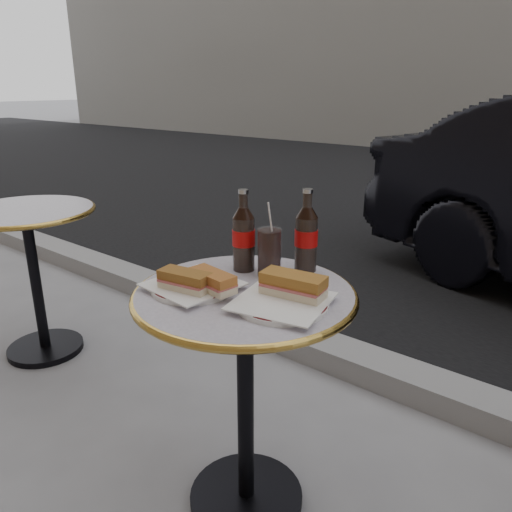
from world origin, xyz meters
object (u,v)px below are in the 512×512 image
Objects in this scene: cola_bottle_right at (306,230)px; plate_right at (282,304)px; bistro_table at (246,403)px; cola_bottle_left at (244,230)px; plate_left at (193,287)px; cola_glass at (269,252)px.

plate_right is at bearing -68.77° from cola_bottle_right.
cola_bottle_left is (-0.11, 0.13, 0.49)m from bistro_table.
plate_left is 0.92× the size of cola_bottle_right.
plate_left is 0.25m from cola_glass.
bistro_table is 0.52m from cola_bottle_left.
cola_glass is (-0.06, -0.10, -0.05)m from cola_bottle_right.
plate_left reaches higher than bistro_table.
cola_bottle_right is 0.13m from cola_glass.
plate_left is 0.27m from plate_right.
cola_bottle_right is at bearing 111.23° from plate_right.
bistro_table is 5.05× the size of cola_glass.
plate_right is at bearing -7.58° from bistro_table.
cola_bottle_right is at bearing 37.21° from cola_bottle_left.
cola_bottle_left reaches higher than bistro_table.
cola_bottle_right is (0.04, 0.24, 0.49)m from bistro_table.
bistro_table is 0.55m from cola_bottle_right.
plate_left is 0.24m from cola_bottle_left.
cola_glass is at bearing -119.07° from cola_bottle_right.
cola_bottle_left is at bearing 149.95° from plate_right.
plate_right is at bearing 13.57° from plate_left.
cola_glass reaches higher than plate_left.
plate_right is (0.14, -0.02, 0.37)m from bistro_table.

